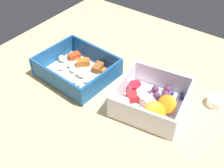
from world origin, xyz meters
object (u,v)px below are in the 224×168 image
pasta_container (78,70)px  paper_cup_liner (216,102)px  candy_bar (145,70)px  fruit_bowl (151,100)px

pasta_container → paper_cup_liner: bearing=21.7°
candy_bar → fruit_bowl: bearing=-54.1°
pasta_container → candy_bar: (13.62, 11.88, -1.08)cm
pasta_container → paper_cup_liner: (33.35, 10.79, -0.68)cm
fruit_bowl → candy_bar: fruit_bowl is taller
pasta_container → fruit_bowl: 21.37cm
paper_cup_liner → candy_bar: bearing=176.9°
fruit_bowl → candy_bar: (-7.71, 10.64, -1.43)cm
candy_bar → pasta_container: bearing=-138.9°
fruit_bowl → paper_cup_liner: fruit_bowl is taller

